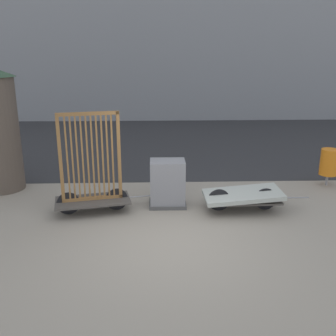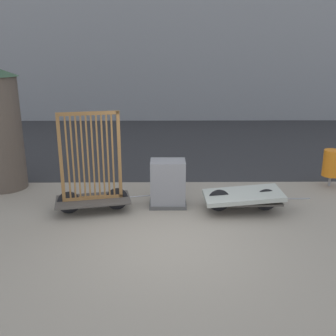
{
  "view_description": "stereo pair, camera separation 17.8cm",
  "coord_description": "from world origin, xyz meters",
  "px_view_note": "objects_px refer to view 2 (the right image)",
  "views": [
    {
      "loc": [
        -0.26,
        -6.61,
        3.48
      ],
      "look_at": [
        0.0,
        1.4,
        0.99
      ],
      "focal_mm": 42.0,
      "sensor_mm": 36.0,
      "label": 1
    },
    {
      "loc": [
        -0.08,
        -6.62,
        3.48
      ],
      "look_at": [
        0.0,
        1.4,
        0.99
      ],
      "focal_mm": 42.0,
      "sensor_mm": 36.0,
      "label": 2
    }
  ],
  "objects_px": {
    "bike_cart_with_bedframe": "(92,179)",
    "trash_bin": "(332,163)",
    "bike_cart_with_mattress": "(243,197)",
    "utility_cabinet": "(168,185)"
  },
  "relations": [
    {
      "from": "bike_cart_with_bedframe",
      "to": "bike_cart_with_mattress",
      "type": "bearing_deg",
      "value": -11.6
    },
    {
      "from": "trash_bin",
      "to": "bike_cart_with_bedframe",
      "type": "bearing_deg",
      "value": -165.02
    },
    {
      "from": "bike_cart_with_bedframe",
      "to": "bike_cart_with_mattress",
      "type": "height_order",
      "value": "bike_cart_with_bedframe"
    },
    {
      "from": "bike_cart_with_bedframe",
      "to": "trash_bin",
      "type": "height_order",
      "value": "bike_cart_with_bedframe"
    },
    {
      "from": "bike_cart_with_mattress",
      "to": "utility_cabinet",
      "type": "distance_m",
      "value": 1.69
    },
    {
      "from": "bike_cart_with_bedframe",
      "to": "trash_bin",
      "type": "relative_size",
      "value": 2.42
    },
    {
      "from": "bike_cart_with_mattress",
      "to": "utility_cabinet",
      "type": "relative_size",
      "value": 2.21
    },
    {
      "from": "bike_cart_with_bedframe",
      "to": "trash_bin",
      "type": "bearing_deg",
      "value": 3.39
    },
    {
      "from": "bike_cart_with_mattress",
      "to": "trash_bin",
      "type": "relative_size",
      "value": 2.44
    },
    {
      "from": "bike_cart_with_mattress",
      "to": "trash_bin",
      "type": "height_order",
      "value": "trash_bin"
    }
  ]
}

